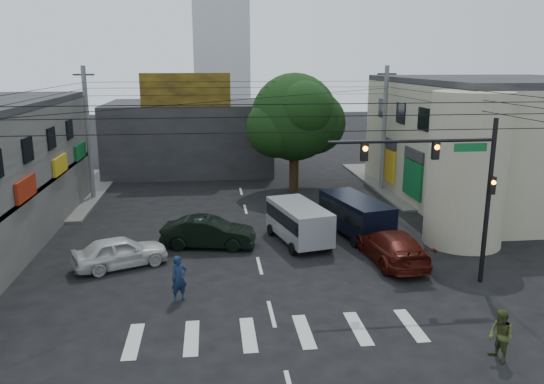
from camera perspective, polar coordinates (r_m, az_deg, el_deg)
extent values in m
plane|color=black|center=(23.61, -0.90, -9.71)|extent=(160.00, 160.00, 0.00)
cube|color=#514F4C|center=(45.35, 19.90, 1.07)|extent=(16.00, 16.00, 0.15)
cube|color=#A29A80|center=(40.35, 23.47, 4.94)|extent=(14.00, 18.00, 8.00)
cylinder|color=#A29A80|center=(29.23, 20.23, 2.26)|extent=(4.00, 4.00, 8.00)
cube|color=#232326|center=(48.01, -8.85, 5.95)|extent=(14.00, 10.00, 6.00)
cube|color=olive|center=(42.73, -9.29, 10.78)|extent=(7.00, 0.30, 2.60)
cylinder|color=black|center=(39.69, 2.38, 3.31)|extent=(0.70, 0.70, 4.40)
sphere|color=black|center=(39.22, 2.43, 8.05)|extent=(6.40, 6.40, 6.40)
cylinder|color=black|center=(24.31, 22.20, -1.09)|extent=(0.20, 0.20, 7.20)
cylinder|color=black|center=(22.31, 14.89, 5.31)|extent=(7.00, 0.14, 0.14)
cube|color=black|center=(22.76, 17.18, 4.29)|extent=(0.28, 0.22, 0.75)
cube|color=black|center=(21.72, 9.90, 4.28)|extent=(0.28, 0.22, 0.75)
sphere|color=orange|center=(22.61, 17.35, 4.61)|extent=(0.20, 0.20, 0.20)
sphere|color=orange|center=(21.57, 10.02, 4.61)|extent=(0.20, 0.20, 0.20)
cube|color=#0C5726|center=(23.38, 20.58, 4.52)|extent=(1.40, 0.06, 0.35)
cylinder|color=#59595B|center=(38.76, -19.14, 5.90)|extent=(0.32, 0.32, 9.20)
cylinder|color=#59595B|center=(39.90, 11.96, 6.57)|extent=(0.32, 0.32, 9.20)
imported|color=black|center=(27.85, -6.85, -4.35)|extent=(3.39, 5.40, 1.58)
imported|color=beige|center=(26.07, -15.99, -6.20)|extent=(4.87, 5.60, 1.48)
imported|color=#3E0E08|center=(26.31, 12.74, -5.71)|extent=(2.87, 5.67, 1.57)
imported|color=#11203D|center=(21.91, -9.97, -9.16)|extent=(1.08, 1.04, 1.89)
imported|color=#3B431F|center=(19.05, 23.38, -14.03)|extent=(1.11, 0.99, 1.76)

